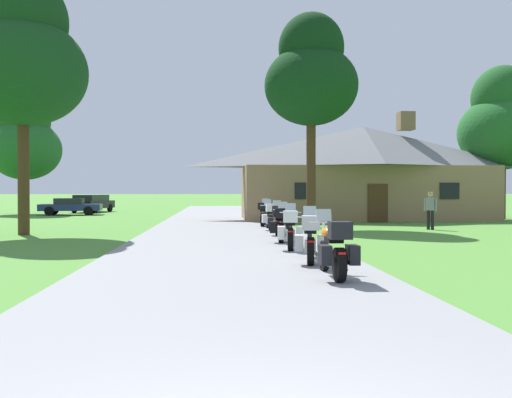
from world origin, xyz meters
TOP-DOWN VIEW (x-y plane):
  - ground_plane at (0.00, 20.00)m, footprint 500.00×500.00m
  - asphalt_driveway at (0.00, 18.00)m, footprint 6.40×80.00m
  - motorcycle_orange_nearest_to_camera at (2.00, 7.55)m, footprint 0.72×2.08m
  - motorcycle_silver_second_in_row at (1.93, 9.88)m, footprint 0.92×2.08m
  - motorcycle_blue_third_in_row at (1.86, 12.91)m, footprint 0.89×2.08m
  - motorcycle_orange_fourth_in_row at (1.89, 15.30)m, footprint 0.92×2.08m
  - motorcycle_orange_fifth_in_row at (2.04, 18.16)m, footprint 0.83×2.08m
  - motorcycle_green_sixth_in_row at (2.02, 20.94)m, footprint 0.72×2.08m
  - motorcycle_green_farthest_in_row at (1.97, 23.55)m, footprint 0.80×2.07m
  - stone_lodge at (8.51, 29.89)m, footprint 15.22×6.38m
  - bystander_gray_shirt_near_lodge at (9.24, 21.21)m, footprint 0.48×0.38m
  - tree_left_near at (-7.85, 19.48)m, footprint 4.98×4.98m
  - tree_by_lodge_front at (4.20, 23.19)m, footprint 4.43×4.43m
  - tree_right_of_lodge at (17.30, 30.24)m, footprint 5.33×5.33m
  - tree_left_far at (-14.58, 39.76)m, footprint 5.32×5.32m
  - parked_black_suv_far_left at (-10.26, 42.50)m, footprint 2.82×4.89m
  - parked_navy_sedan_far_left at (-10.66, 37.41)m, footprint 4.36×2.23m

SIDE VIEW (x-z plane):
  - ground_plane at x=0.00m, z-range 0.00..0.00m
  - asphalt_driveway at x=0.00m, z-range 0.00..0.06m
  - motorcycle_orange_nearest_to_camera at x=2.00m, z-range -0.04..1.26m
  - motorcycle_silver_second_in_row at x=1.93m, z-range -0.04..1.26m
  - motorcycle_blue_third_in_row at x=1.86m, z-range -0.04..1.26m
  - motorcycle_orange_fourth_in_row at x=1.89m, z-range -0.04..1.26m
  - motorcycle_orange_fifth_in_row at x=2.04m, z-range -0.04..1.26m
  - motorcycle_green_sixth_in_row at x=2.02m, z-range -0.04..1.26m
  - motorcycle_green_farthest_in_row at x=1.97m, z-range -0.03..1.27m
  - parked_navy_sedan_far_left at x=-10.66m, z-range 0.04..1.24m
  - parked_black_suv_far_left at x=-10.26m, z-range 0.08..1.48m
  - bystander_gray_shirt_near_lodge at x=9.24m, z-range 0.11..1.79m
  - stone_lodge at x=8.51m, z-range -0.37..6.11m
  - tree_left_far at x=-14.58m, z-range 0.97..9.90m
  - tree_right_of_lodge at x=17.30m, z-range 1.21..10.65m
  - tree_left_near at x=-7.85m, z-range 1.85..12.12m
  - tree_by_lodge_front at x=4.20m, z-range 2.13..12.27m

